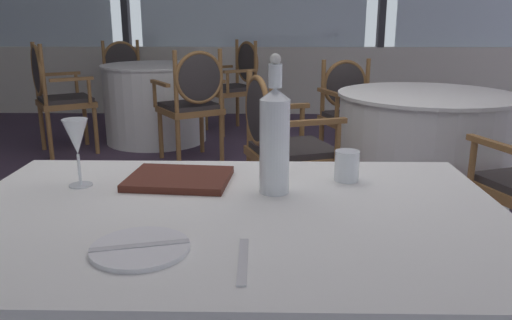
{
  "coord_description": "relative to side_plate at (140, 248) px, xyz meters",
  "views": [
    {
      "loc": [
        0.16,
        -2.36,
        1.22
      ],
      "look_at": [
        0.14,
        -1.08,
        0.86
      ],
      "focal_mm": 35.91,
      "sensor_mm": 36.0,
      "label": 1
    }
  ],
  "objects": [
    {
      "name": "dining_chair_0_1",
      "position": [
        -1.36,
        4.92,
        -0.21
      ],
      "size": [
        0.65,
        0.63,
        0.96
      ],
      "rotation": [
        0.0,
        0.0,
        5.27
      ],
      "color": "olive",
      "rests_on": "ground_plane"
    },
    {
      "name": "window_wall_far",
      "position": [
        0.09,
        5.7,
        0.35
      ],
      "size": [
        10.2,
        0.14,
        2.82
      ],
      "color": "silver",
      "rests_on": "ground_plane"
    },
    {
      "name": "background_table_0",
      "position": [
        -0.86,
        4.12,
        -0.39
      ],
      "size": [
        1.02,
        1.02,
        0.77
      ],
      "color": "white",
      "rests_on": "ground_plane"
    },
    {
      "name": "ground_plane",
      "position": [
        0.09,
        1.42,
        -0.77
      ],
      "size": [
        14.8,
        14.8,
        0.0
      ],
      "primitive_type": "plane",
      "color": "#47384C"
    },
    {
      "name": "dining_chair_1_0",
      "position": [
        0.94,
        3.15,
        -0.25
      ],
      "size": [
        0.63,
        0.58,
        0.89
      ],
      "rotation": [
        0.0,
        0.0,
        5.04
      ],
      "color": "olive",
      "rests_on": "ground_plane"
    },
    {
      "name": "dinner_fork",
      "position": [
        0.21,
        -0.05,
        -0.0
      ],
      "size": [
        0.02,
        0.19,
        0.0
      ],
      "primitive_type": "cube",
      "rotation": [
        0.0,
        0.0,
        1.59
      ],
      "color": "silver",
      "rests_on": "foreground_table"
    },
    {
      "name": "butter_knife",
      "position": [
        0.0,
        0.0,
        0.01
      ],
      "size": [
        0.2,
        0.07,
        0.0
      ],
      "primitive_type": "cube",
      "rotation": [
        0.0,
        0.0,
        0.25
      ],
      "color": "silver",
      "rests_on": "foreground_table"
    },
    {
      "name": "water_tumbler",
      "position": [
        0.49,
        0.47,
        0.04
      ],
      "size": [
        0.07,
        0.07,
        0.09
      ],
      "primitive_type": "cylinder",
      "color": "white",
      "rests_on": "foreground_table"
    },
    {
      "name": "side_plate",
      "position": [
        0.0,
        0.0,
        0.0
      ],
      "size": [
        0.2,
        0.2,
        0.01
      ],
      "primitive_type": "cylinder",
      "color": "white",
      "rests_on": "foreground_table"
    },
    {
      "name": "water_bottle",
      "position": [
        0.28,
        0.36,
        0.14
      ],
      "size": [
        0.08,
        0.08,
        0.37
      ],
      "color": "white",
      "rests_on": "foreground_table"
    },
    {
      "name": "dining_chair_0_2",
      "position": [
        -1.65,
        3.62,
        -0.19
      ],
      "size": [
        0.63,
        0.65,
        1.0
      ],
      "rotation": [
        0.0,
        0.0,
        6.84
      ],
      "color": "olive",
      "rests_on": "ground_plane"
    },
    {
      "name": "dining_chair_0_0",
      "position": [
        -0.06,
        4.63,
        -0.2
      ],
      "size": [
        0.63,
        0.65,
        0.98
      ],
      "rotation": [
        0.0,
        0.0,
        3.7
      ],
      "color": "olive",
      "rests_on": "ground_plane"
    },
    {
      "name": "dining_chair_0_3",
      "position": [
        -0.35,
        3.33,
        -0.2
      ],
      "size": [
        0.65,
        0.63,
        0.97
      ],
      "rotation": [
        0.0,
        0.0,
        8.42
      ],
      "color": "olive",
      "rests_on": "ground_plane"
    },
    {
      "name": "background_table_1",
      "position": [
        1.25,
        2.22,
        -0.39
      ],
      "size": [
        1.1,
        1.1,
        0.77
      ],
      "color": "white",
      "rests_on": "ground_plane"
    },
    {
      "name": "wine_glass",
      "position": [
        -0.26,
        0.4,
        0.13
      ],
      "size": [
        0.07,
        0.07,
        0.19
      ],
      "color": "white",
      "rests_on": "foreground_table"
    },
    {
      "name": "dining_chair_1_1",
      "position": [
        0.33,
        1.91,
        -0.23
      ],
      "size": [
        0.58,
        0.63,
        0.92
      ],
      "rotation": [
        0.0,
        0.0,
        6.61
      ],
      "color": "olive",
      "rests_on": "ground_plane"
    },
    {
      "name": "menu_book",
      "position": [
        0.01,
        0.44,
        0.01
      ],
      "size": [
        0.3,
        0.24,
        0.02
      ],
      "primitive_type": "cube",
      "rotation": [
        0.0,
        0.0,
        -0.09
      ],
      "color": "#512319",
      "rests_on": "foreground_table"
    }
  ]
}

